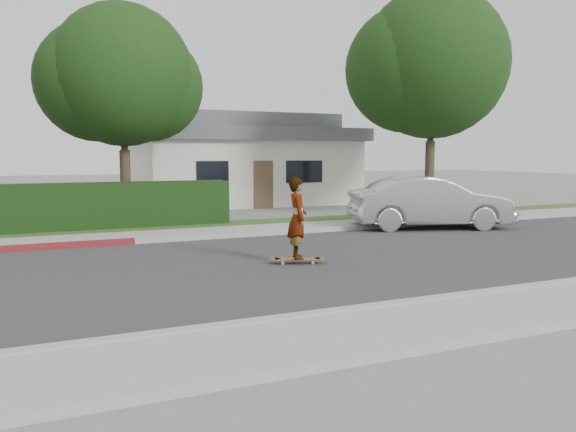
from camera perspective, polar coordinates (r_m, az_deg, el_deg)
name	(u,v)px	position (r m, az deg, el deg)	size (l,w,h in m)	color
ground	(115,278)	(11.32, -17.17, -6.06)	(120.00, 120.00, 0.00)	slate
road	(115,278)	(11.32, -17.17, -6.04)	(60.00, 8.00, 0.01)	#2D2D30
curb_near	(156,338)	(7.38, -13.24, -11.95)	(60.00, 0.20, 0.15)	#9E9E99
sidewalk_near	(172,363)	(6.55, -11.70, -14.43)	(60.00, 1.60, 0.12)	gray
curb_far	(95,244)	(15.33, -19.04, -2.67)	(60.00, 0.20, 0.15)	#9E9E99
sidewalk_far	(92,239)	(16.22, -19.32, -2.26)	(60.00, 1.60, 0.12)	gray
planting_strip	(87,232)	(17.80, -19.76, -1.58)	(60.00, 1.60, 0.10)	#2D4C1E
tree_center	(121,80)	(20.54, -16.59, 13.11)	(5.66, 4.84, 7.44)	#33261C
tree_right	(429,68)	(22.65, 14.12, 14.35)	(6.32, 5.60, 8.56)	#33261C
house	(238,160)	(28.55, -5.12, 5.69)	(10.60, 8.60, 4.30)	beige
skateboard	(297,259)	(12.18, 0.96, -4.42)	(1.23, 0.64, 0.11)	#B39831
skateboarder	(297,218)	(12.04, 0.97, -0.21)	(0.64, 0.42, 1.76)	white
car_silver	(430,203)	(18.52, 14.22, 1.33)	(1.77, 5.07, 1.67)	#A8AAAF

